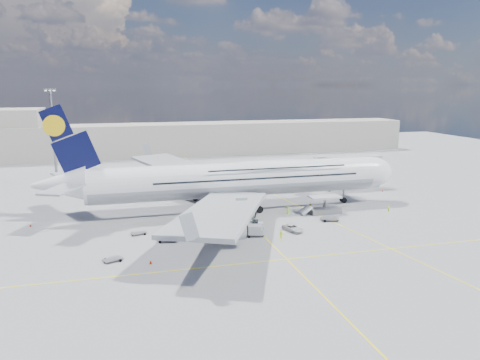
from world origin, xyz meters
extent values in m
plane|color=gray|center=(0.00, 0.00, 0.00)|extent=(300.00, 300.00, 0.00)
cube|color=#FFEB0D|center=(0.00, 0.00, 0.01)|extent=(0.25, 220.00, 0.01)
cube|color=#FFEB0D|center=(0.00, -20.00, 0.01)|extent=(120.00, 0.25, 0.01)
cube|color=#FFEB0D|center=(14.00, 10.00, 0.01)|extent=(14.16, 99.06, 0.01)
cylinder|color=white|center=(0.00, 10.00, 6.80)|extent=(62.00, 7.20, 7.20)
cylinder|color=#9EA0A5|center=(0.00, 10.00, 6.65)|extent=(60.76, 7.13, 7.13)
ellipsoid|color=white|center=(8.00, 10.00, 8.78)|extent=(36.00, 6.84, 3.76)
ellipsoid|color=white|center=(31.00, 10.00, 6.80)|extent=(11.52, 7.20, 7.20)
ellipsoid|color=black|center=(34.24, 10.00, 7.40)|extent=(3.84, 4.16, 1.44)
cone|color=white|center=(-35.50, 10.00, 7.60)|extent=(10.00, 6.84, 6.84)
cube|color=#080B32|center=(-33.50, 10.00, 16.40)|extent=(11.02, 0.46, 14.61)
cylinder|color=yellow|center=(-35.60, 10.00, 18.90)|extent=(4.00, 0.60, 4.00)
cube|color=#999EA3|center=(-8.00, 30.00, 5.60)|extent=(25.49, 39.15, 3.35)
cube|color=#999EA3|center=(-8.00, -10.00, 5.60)|extent=(25.49, 39.15, 3.35)
cylinder|color=#B7BABF|center=(-3.00, 22.50, 3.20)|extent=(5.20, 3.50, 3.50)
cylinder|color=#B7BABF|center=(-7.50, 33.00, 3.20)|extent=(5.20, 3.50, 3.50)
cylinder|color=#B7BABF|center=(-3.00, -2.50, 3.20)|extent=(5.20, 3.50, 3.50)
cylinder|color=#B7BABF|center=(-7.50, -13.00, 3.20)|extent=(5.20, 3.50, 3.50)
cylinder|color=gray|center=(25.00, 10.00, 2.20)|extent=(0.44, 0.44, 3.80)
cylinder|color=black|center=(25.00, 10.00, 0.65)|extent=(1.30, 0.90, 1.30)
cylinder|color=gray|center=(0.00, 10.00, 2.20)|extent=(0.56, 0.56, 3.80)
cylinder|color=black|center=(0.00, 13.20, 0.75)|extent=(1.50, 0.90, 1.50)
cube|color=#B7B7BC|center=(25.00, 18.60, 7.10)|extent=(3.00, 10.00, 2.60)
cube|color=#B7B7BC|center=(33.00, 23.60, 7.10)|extent=(18.00, 3.00, 2.60)
cylinder|color=gray|center=(27.00, 21.60, 3.55)|extent=(0.80, 0.80, 7.10)
cylinder|color=black|center=(27.00, 21.60, 0.45)|extent=(0.90, 0.80, 0.90)
cylinder|color=gray|center=(41.00, 23.60, 3.55)|extent=(1.00, 1.00, 7.10)
cube|color=gray|center=(41.00, 23.60, 0.40)|extent=(2.00, 2.00, 0.80)
cylinder|color=#B7B7BC|center=(25.00, 14.80, 7.10)|extent=(3.60, 3.60, 2.80)
cube|color=silver|center=(17.00, 2.90, 3.50)|extent=(6.50, 3.20, 0.35)
cube|color=gray|center=(17.00, 2.90, 0.55)|extent=(6.50, 3.20, 1.10)
cube|color=gray|center=(17.00, 2.90, 2.05)|extent=(0.22, 1.99, 3.00)
cylinder|color=black|center=(14.40, 1.70, 0.35)|extent=(0.70, 0.30, 0.70)
cube|color=silver|center=(12.80, 2.90, 1.00)|extent=(2.16, 2.60, 1.60)
cylinder|color=gray|center=(-40.00, 45.00, 12.50)|extent=(0.70, 0.70, 25.00)
cube|color=gray|center=(-40.00, 45.00, 25.20)|extent=(3.00, 0.40, 0.60)
cube|color=#B2AD9E|center=(0.00, 95.00, 6.00)|extent=(180.00, 16.00, 12.00)
cube|color=#193814|center=(40.00, 140.00, 4.00)|extent=(160.00, 6.00, 8.00)
cube|color=gray|center=(-25.94, -13.92, 0.33)|extent=(3.20, 2.48, 0.17)
cylinder|color=black|center=(-27.07, -14.49, 0.21)|extent=(0.42, 0.17, 0.42)
cylinder|color=black|center=(-24.80, -13.36, 0.21)|extent=(0.42, 0.17, 0.42)
cube|color=gray|center=(-16.91, -6.78, 0.37)|extent=(3.44, 2.32, 0.19)
cylinder|color=black|center=(-18.17, -7.41, 0.23)|extent=(0.46, 0.19, 0.46)
cylinder|color=black|center=(-15.65, -6.15, 0.23)|extent=(0.46, 0.19, 0.46)
cube|color=gray|center=(-4.14, -4.85, 0.37)|extent=(3.57, 2.81, 0.19)
cylinder|color=black|center=(-5.41, -5.48, 0.23)|extent=(0.46, 0.19, 0.46)
cylinder|color=black|center=(-2.88, -4.22, 0.23)|extent=(0.46, 0.19, 0.46)
cube|color=gray|center=(-21.42, -1.74, 0.31)|extent=(2.95, 2.11, 0.16)
cylinder|color=black|center=(-22.48, -2.27, 0.19)|extent=(0.39, 0.16, 0.39)
cylinder|color=black|center=(-20.36, -1.21, 0.19)|extent=(0.39, 0.16, 0.39)
cube|color=gray|center=(15.58, -2.62, 0.40)|extent=(3.81, 2.78, 0.21)
cylinder|color=black|center=(14.22, -3.30, 0.25)|extent=(0.50, 0.21, 0.50)
cylinder|color=black|center=(16.95, -1.93, 0.25)|extent=(0.50, 0.21, 0.50)
cube|color=gray|center=(-1.56, -8.06, 0.37)|extent=(3.55, 2.65, 0.19)
cylinder|color=black|center=(-2.82, -8.69, 0.23)|extent=(0.46, 0.19, 0.46)
cylinder|color=black|center=(-0.29, -7.43, 0.23)|extent=(0.46, 0.19, 0.46)
cube|color=silver|center=(-1.56, -8.06, 1.21)|extent=(2.72, 2.26, 1.58)
cube|color=silver|center=(-0.37, -4.42, 0.73)|extent=(3.18, 2.19, 1.35)
cube|color=black|center=(-0.37, -4.42, 1.55)|extent=(1.38, 1.51, 0.52)
cylinder|color=black|center=(-1.41, -4.99, 0.33)|extent=(0.66, 0.26, 0.66)
cylinder|color=black|center=(0.66, -3.85, 0.33)|extent=(0.66, 0.26, 0.66)
cube|color=gray|center=(-4.65, 21.12, 1.14)|extent=(7.83, 4.50, 2.27)
cube|color=silver|center=(-5.45, 21.12, 3.29)|extent=(5.99, 4.12, 2.50)
cube|color=silver|center=(-1.81, 21.12, 2.16)|extent=(2.64, 3.04, 1.82)
cube|color=black|center=(-1.02, 21.12, 2.39)|extent=(0.74, 2.24, 1.02)
cylinder|color=black|center=(-2.15, 19.82, 0.62)|extent=(1.25, 0.40, 1.25)
cylinder|color=black|center=(-7.15, 22.43, 0.62)|extent=(1.25, 0.40, 1.25)
cube|color=#FF380D|center=(-5.45, 21.12, 2.50)|extent=(6.06, 4.19, 0.57)
cube|color=gray|center=(-19.81, 48.56, 0.90)|extent=(6.04, 5.10, 1.80)
cube|color=silver|center=(-20.44, 48.56, 2.61)|extent=(4.83, 4.31, 1.98)
cube|color=silver|center=(-17.56, 48.56, 1.71)|extent=(2.51, 2.62, 1.44)
cube|color=black|center=(-16.93, 48.56, 1.89)|extent=(1.13, 1.56, 0.81)
cylinder|color=black|center=(-17.83, 47.52, 0.49)|extent=(0.99, 0.31, 0.99)
cylinder|color=black|center=(-21.79, 49.59, 0.49)|extent=(0.99, 0.31, 0.99)
imported|color=silver|center=(6.05, -7.03, 0.61)|extent=(3.32, 4.83, 1.23)
imported|color=#D2FF1A|center=(30.44, 0.02, 0.82)|extent=(0.71, 0.66, 1.63)
imported|color=#F1FF1A|center=(14.41, 4.27, 0.97)|extent=(1.16, 1.05, 1.94)
imported|color=#A8E918|center=(-6.38, -8.76, 0.83)|extent=(0.42, 0.98, 1.66)
imported|color=#A8FF1A|center=(9.22, 4.08, 0.83)|extent=(0.61, 0.86, 1.66)
imported|color=#E1FF1A|center=(2.18, -11.53, 0.88)|extent=(1.23, 0.83, 1.76)
cone|color=#FF380D|center=(39.68, 17.43, 0.30)|extent=(0.47, 0.47, 0.60)
cube|color=#FF380D|center=(39.68, 17.43, 0.02)|extent=(0.40, 0.40, 0.03)
cone|color=#FF380D|center=(-7.82, 17.23, 0.24)|extent=(0.37, 0.37, 0.48)
cube|color=#FF380D|center=(-7.82, 17.23, 0.01)|extent=(0.32, 0.32, 0.03)
cone|color=#FF380D|center=(-9.88, 42.61, 0.32)|extent=(0.50, 0.50, 0.63)
cube|color=#FF380D|center=(-9.88, 42.61, 0.02)|extent=(0.43, 0.43, 0.03)
cone|color=#FF380D|center=(-0.55, -4.50, 0.26)|extent=(0.41, 0.41, 0.53)
cube|color=#FF380D|center=(-0.55, -4.50, 0.01)|extent=(0.36, 0.36, 0.03)
cone|color=#FF380D|center=(-20.44, -16.52, 0.29)|extent=(0.46, 0.46, 0.58)
cube|color=#FF380D|center=(-20.44, -16.52, 0.02)|extent=(0.40, 0.40, 0.03)
cone|color=#FF380D|center=(-41.05, 8.52, 0.26)|extent=(0.40, 0.40, 0.51)
cube|color=#FF380D|center=(-41.05, 8.52, 0.01)|extent=(0.35, 0.35, 0.03)
camera|label=1|loc=(-24.61, -84.01, 26.34)|focal=35.00mm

